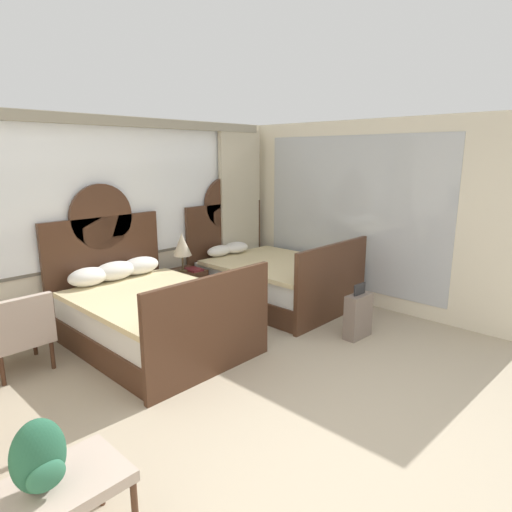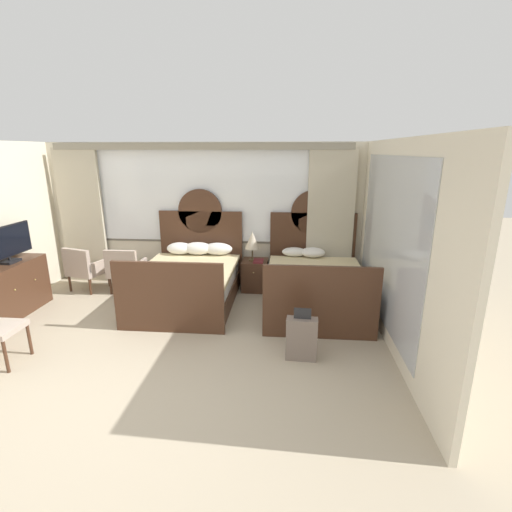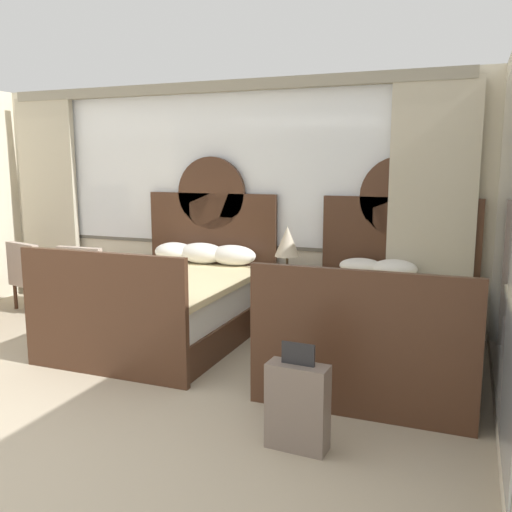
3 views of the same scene
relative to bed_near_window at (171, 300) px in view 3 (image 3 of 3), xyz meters
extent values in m
cube|color=beige|center=(0.05, 1.10, 0.96)|extent=(5.99, 0.07, 2.70)
cube|color=#646054|center=(0.05, 1.05, 1.36)|extent=(4.36, 0.02, 1.87)
cube|color=white|center=(0.05, 1.05, 1.36)|extent=(4.28, 0.02, 1.79)
cube|color=#C1B79E|center=(-2.35, 0.96, 0.91)|extent=(0.85, 0.08, 2.60)
cube|color=#C1B79E|center=(2.45, 0.96, 0.91)|extent=(0.85, 0.08, 2.60)
cube|color=gray|center=(0.05, 0.96, 2.23)|extent=(5.51, 0.10, 0.12)
cube|color=#B2B7BC|center=(3.04, -0.81, 0.96)|extent=(0.01, 3.04, 2.27)
cube|color=#472B1C|center=(0.00, -0.07, -0.24)|extent=(1.52, 2.05, 0.30)
cube|color=white|center=(0.00, -0.07, 0.05)|extent=(1.46, 1.95, 0.29)
cube|color=beige|center=(0.00, -0.15, 0.23)|extent=(1.56, 1.85, 0.06)
cube|color=#472B1C|center=(0.00, 0.99, 0.32)|extent=(1.60, 0.06, 1.44)
cylinder|color=#472B1C|center=(0.00, 0.99, 1.04)|extent=(0.83, 0.06, 0.83)
cube|color=#472B1C|center=(0.00, -1.12, 0.14)|extent=(1.60, 0.06, 1.06)
ellipsoid|color=white|center=(-0.36, 0.74, 0.37)|extent=(0.49, 0.33, 0.22)
ellipsoid|color=white|center=(-0.01, 0.73, 0.38)|extent=(0.56, 0.31, 0.23)
ellipsoid|color=white|center=(0.37, 0.75, 0.37)|extent=(0.54, 0.29, 0.23)
cube|color=#472B1C|center=(2.14, -0.07, -0.24)|extent=(1.52, 2.05, 0.30)
cube|color=white|center=(2.14, -0.07, 0.05)|extent=(1.46, 1.95, 0.29)
cube|color=beige|center=(2.14, -0.15, 0.23)|extent=(1.56, 1.85, 0.06)
cube|color=#472B1C|center=(2.14, 0.99, 0.32)|extent=(1.60, 0.06, 1.44)
cylinder|color=#472B1C|center=(2.14, 0.99, 1.04)|extent=(0.83, 0.06, 0.83)
cube|color=#472B1C|center=(2.14, -1.12, 0.14)|extent=(1.60, 0.06, 1.06)
ellipsoid|color=white|center=(1.80, 0.77, 0.34)|extent=(0.45, 0.24, 0.17)
ellipsoid|color=white|center=(2.14, 0.74, 0.35)|extent=(0.45, 0.32, 0.18)
cube|color=#472B1C|center=(1.07, 0.69, -0.11)|extent=(0.47, 0.47, 0.58)
sphere|color=tan|center=(1.07, 0.44, 0.02)|extent=(0.02, 0.02, 0.02)
cylinder|color=brown|center=(1.02, 0.69, 0.19)|extent=(0.14, 0.14, 0.02)
cylinder|color=brown|center=(1.02, 0.69, 0.31)|extent=(0.03, 0.03, 0.21)
cone|color=beige|center=(1.02, 0.69, 0.57)|extent=(0.27, 0.27, 0.32)
cube|color=maroon|center=(1.14, 0.60, 0.20)|extent=(0.18, 0.26, 0.03)
cube|color=#B29E8E|center=(-1.30, 0.47, -0.03)|extent=(0.58, 0.58, 0.10)
cube|color=#B29E8E|center=(-1.30, 0.21, 0.23)|extent=(0.58, 0.08, 0.43)
cube|color=#B29E8E|center=(-1.04, 0.47, 0.10)|extent=(0.06, 0.52, 0.16)
cube|color=#B29E8E|center=(-1.56, 0.46, 0.10)|extent=(0.06, 0.52, 0.16)
cylinder|color=#472B1C|center=(-1.06, 0.71, -0.24)|extent=(0.04, 0.04, 0.31)
cylinder|color=#472B1C|center=(-1.54, 0.70, -0.24)|extent=(0.04, 0.04, 0.31)
cylinder|color=#472B1C|center=(-1.06, 0.23, -0.24)|extent=(0.04, 0.04, 0.31)
cylinder|color=#472B1C|center=(-1.54, 0.22, -0.24)|extent=(0.04, 0.04, 0.31)
cube|color=#B29E8E|center=(-2.07, 0.47, -0.03)|extent=(0.72, 0.72, 0.10)
cube|color=#B29E8E|center=(-2.14, 0.22, 0.23)|extent=(0.58, 0.24, 0.43)
cube|color=#B29E8E|center=(-1.82, 0.39, 0.10)|extent=(0.20, 0.52, 0.16)
cube|color=#B29E8E|center=(-2.32, 0.54, 0.10)|extent=(0.20, 0.52, 0.16)
cylinder|color=#472B1C|center=(-1.77, 0.63, -0.24)|extent=(0.04, 0.04, 0.31)
cylinder|color=#472B1C|center=(-2.23, 0.76, -0.24)|extent=(0.04, 0.04, 0.31)
cylinder|color=#472B1C|center=(-1.90, 0.17, -0.24)|extent=(0.04, 0.04, 0.31)
cylinder|color=#472B1C|center=(-2.36, 0.30, -0.24)|extent=(0.04, 0.04, 0.31)
cube|color=#75665B|center=(1.87, -1.69, -0.12)|extent=(0.40, 0.19, 0.55)
cube|color=#232326|center=(1.87, -1.69, 0.23)|extent=(0.21, 0.03, 0.14)
cylinder|color=black|center=(1.72, -1.68, -0.37)|extent=(0.05, 0.02, 0.05)
cylinder|color=black|center=(2.02, -1.70, -0.37)|extent=(0.05, 0.02, 0.05)
camera|label=1|loc=(-2.66, -4.25, 1.82)|focal=30.66mm
camera|label=2|loc=(1.66, -5.91, 2.16)|focal=26.10mm
camera|label=3|loc=(2.80, -4.79, 1.38)|focal=38.65mm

